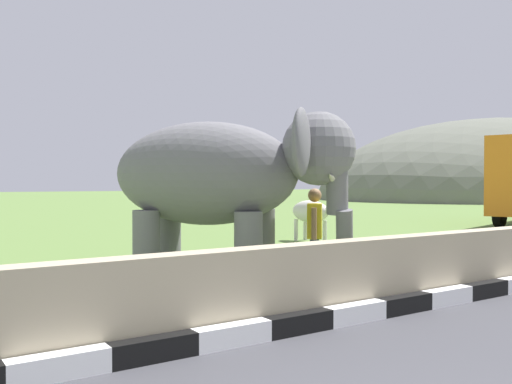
{
  "coord_description": "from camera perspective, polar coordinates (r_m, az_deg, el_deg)",
  "views": [
    {
      "loc": [
        -2.09,
        -1.48,
        1.75
      ],
      "look_at": [
        2.95,
        6.0,
        1.6
      ],
      "focal_mm": 39.1,
      "sensor_mm": 36.0,
      "label": 1
    }
  ],
  "objects": [
    {
      "name": "person_handler",
      "position": [
        9.42,
        6.02,
        -4.07
      ],
      "size": [
        0.48,
        0.52,
        1.66
      ],
      "color": "navy",
      "rests_on": "ground_plane"
    },
    {
      "name": "striped_curb",
      "position": [
        5.58,
        -14.87,
        -16.08
      ],
      "size": [
        16.2,
        0.2,
        0.24
      ],
      "color": "white",
      "rests_on": "ground_plane"
    },
    {
      "name": "hill_east",
      "position": [
        67.71,
        23.55,
        -0.59
      ],
      "size": [
        43.48,
        34.78,
        17.48
      ],
      "color": "#63675A",
      "rests_on": "ground_plane"
    },
    {
      "name": "elephant",
      "position": [
        9.1,
        -3.01,
        1.65
      ],
      "size": [
        3.78,
        3.88,
        2.87
      ],
      "color": "slate",
      "rests_on": "ground_plane"
    },
    {
      "name": "barrier_parapet",
      "position": [
        6.84,
        3.45,
        -9.58
      ],
      "size": [
        28.0,
        0.36,
        1.0
      ],
      "primitive_type": "cube",
      "color": "tan",
      "rests_on": "ground_plane"
    },
    {
      "name": "cow_near",
      "position": [
        16.55,
        5.67,
        -2.09
      ],
      "size": [
        0.6,
        1.88,
        1.23
      ],
      "color": "beige",
      "rests_on": "ground_plane"
    }
  ]
}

